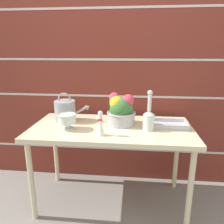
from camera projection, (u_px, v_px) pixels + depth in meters
name	position (u px, v px, depth m)	size (l,w,h in m)	color
ground_plane	(112.00, 200.00, 2.06)	(12.00, 12.00, 0.00)	gray
brick_wall	(116.00, 78.00, 2.19)	(3.60, 0.08, 2.20)	maroon
patio_table	(112.00, 134.00, 1.88)	(1.36, 0.68, 0.74)	beige
watering_can	(66.00, 111.00, 1.99)	(0.33, 0.19, 0.26)	#93999E
crystal_pedestal_bowl	(67.00, 120.00, 1.77)	(0.15, 0.15, 0.13)	silver
flower_planter	(121.00, 111.00, 1.88)	(0.25, 0.25, 0.28)	#ADADB2
glass_decanter	(149.00, 118.00, 1.75)	(0.09, 0.09, 0.33)	silver
figurine_vase	(100.00, 126.00, 1.65)	(0.07, 0.07, 0.20)	white
wire_tray	(168.00, 125.00, 1.87)	(0.32, 0.20, 0.04)	#B7B7BC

